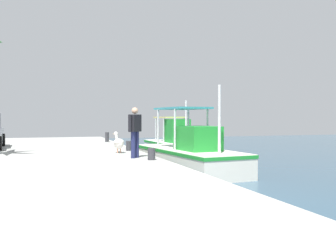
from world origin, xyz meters
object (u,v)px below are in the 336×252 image
Objects in this scene: mooring_bollard_second at (129,146)px; fishing_boat_second at (189,155)px; fishing_boat_nearest at (173,144)px; pelican at (119,143)px; mooring_bollard_nearest at (107,137)px; mooring_bollard_third at (151,154)px; fisherman_standing at (135,130)px.

fishing_boat_second is at bearing 64.32° from mooring_bollard_second.
fishing_boat_nearest is 0.80× the size of fishing_boat_second.
pelican reaches higher than mooring_bollard_nearest.
fisherman_standing is at bearing -154.35° from mooring_bollard_third.
mooring_bollard_third is (3.58, -0.00, -0.01)m from mooring_bollard_second.
fishing_boat_nearest is 13.03× the size of mooring_bollard_second.
mooring_bollard_nearest is 1.38× the size of mooring_bollard_third.
fishing_boat_second is 2.91m from pelican.
fisherman_standing is at bearing -2.44° from mooring_bollard_nearest.
mooring_bollard_second is (-1.09, -2.27, 0.34)m from fishing_boat_second.
fisherman_standing reaches higher than mooring_bollard_nearest.
fishing_boat_second reaches higher than mooring_bollard_third.
mooring_bollard_third is (8.45, -3.58, 0.33)m from fishing_boat_nearest.
pelican is 2.48× the size of mooring_bollard_third.
fishing_boat_nearest is 9.72× the size of mooring_bollard_nearest.
mooring_bollard_second is 1.03× the size of mooring_bollard_third.
pelican is (5.72, -4.16, 0.53)m from fishing_boat_nearest.
mooring_bollard_nearest is at bearing -180.00° from mooring_bollard_third.
mooring_bollard_second is at bearing -115.68° from fishing_boat_second.
fishing_boat_nearest is at bearing 167.59° from fishing_boat_second.
mooring_bollard_third is at bearing 25.65° from fisherman_standing.
mooring_bollard_nearest is at bearing -162.15° from fishing_boat_second.
mooring_bollard_second is (-0.85, 0.58, -0.20)m from pelican.
pelican is at bearing -173.84° from fisherman_standing.
fisherman_standing reaches higher than mooring_bollard_third.
fishing_boat_nearest is 3.05× the size of fisherman_standing.
fisherman_standing is at bearing 6.16° from pelican.
fisherman_standing reaches higher than mooring_bollard_second.
fisherman_standing is at bearing -7.58° from mooring_bollard_second.
mooring_bollard_third is at bearing 12.08° from pelican.
fishing_boat_nearest is 6.10m from fishing_boat_second.
fisherman_standing is at bearing -57.05° from fishing_boat_second.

